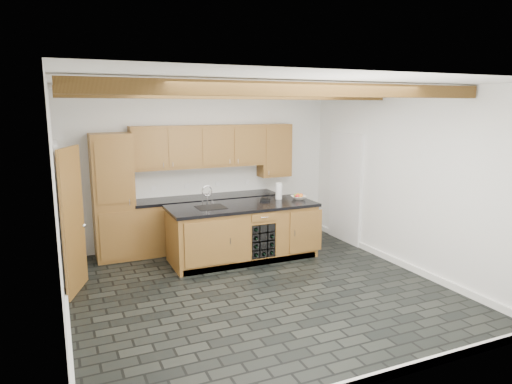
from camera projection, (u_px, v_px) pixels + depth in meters
ground at (258, 288)px, 6.42m from camera, size 5.00×5.00×0.00m
room_shell at (238, 177)px, 6.58m from camera, size 5.01×5.00×5.00m
back_cabinetry at (188, 195)px, 8.10m from camera, size 3.65×0.62×2.20m
island at (243, 232)px, 7.61m from camera, size 2.48×0.96×0.93m
faucet at (210, 205)px, 7.34m from camera, size 0.45×0.40×0.34m
kitchen_scale at (265, 199)px, 7.84m from camera, size 0.20×0.16×0.05m
fruit_bowl at (299, 197)px, 7.97m from camera, size 0.29×0.29×0.06m
fruit_cluster at (299, 196)px, 7.96m from camera, size 0.16×0.17×0.07m
paper_towel at (279, 191)px, 7.96m from camera, size 0.11×0.11×0.28m
mug at (134, 198)px, 7.80m from camera, size 0.10×0.10×0.10m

